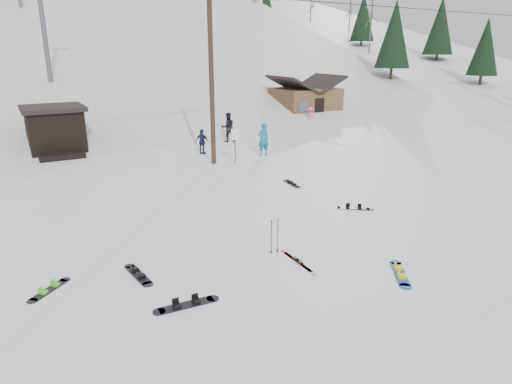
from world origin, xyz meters
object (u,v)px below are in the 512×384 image
cabin (305,103)px  hero_skis (298,261)px  hero_snowboard (400,273)px  utility_pole (211,74)px

cabin → hero_skis: bearing=-125.6°
hero_snowboard → cabin: bearing=5.7°
utility_pole → cabin: (13.00, 10.00, -3.20)m
hero_snowboard → hero_skis: size_ratio=0.81×
utility_pole → hero_snowboard: bearing=-92.9°
utility_pole → hero_snowboard: 14.84m
cabin → hero_snowboard: 27.74m
cabin → hero_skis: (-15.77, -22.06, -1.46)m
cabin → hero_skis: cabin is taller
utility_pole → hero_skis: (-2.77, -12.06, -4.65)m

